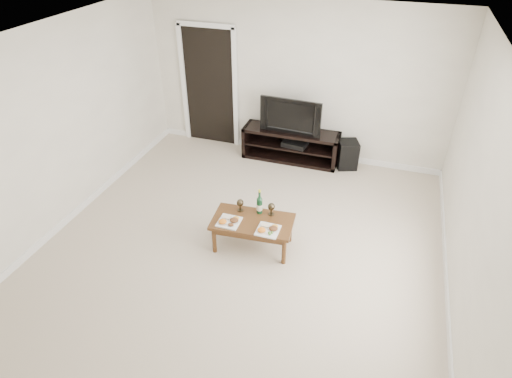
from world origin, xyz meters
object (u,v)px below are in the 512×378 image
object	(u,v)px
subwoofer	(347,154)
coffee_table	(253,233)
media_console	(291,145)
television	(292,114)

from	to	relation	value
subwoofer	coffee_table	distance (m)	2.56
media_console	coffee_table	distance (m)	2.37
coffee_table	subwoofer	bearing A→B (deg)	70.56
television	coffee_table	distance (m)	2.45
coffee_table	television	bearing A→B (deg)	92.81
subwoofer	coffee_table	bearing A→B (deg)	-130.27
media_console	subwoofer	distance (m)	0.97
media_console	television	xyz separation A→B (m)	(0.00, 0.00, 0.57)
subwoofer	television	bearing A→B (deg)	161.92
media_console	coffee_table	size ratio (longest dim) A/B	1.61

